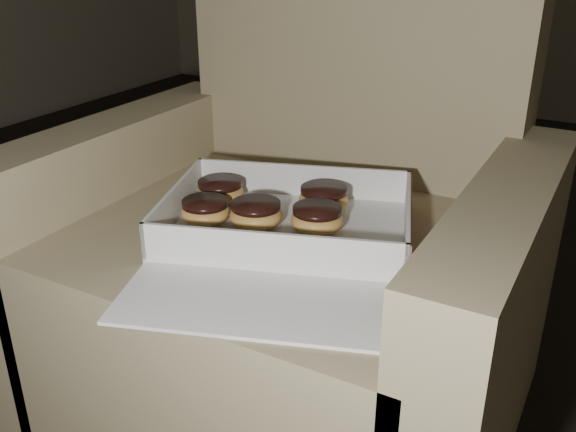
# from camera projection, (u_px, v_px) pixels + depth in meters

# --- Properties ---
(floor) EXTENTS (4.50, 4.50, 0.00)m
(floor) POSITION_uv_depth(u_px,v_px,m) (298.00, 394.00, 1.23)
(floor) COLOR black
(floor) RESTS_ON ground
(armchair) EXTENTS (0.81, 0.68, 0.85)m
(armchair) POSITION_uv_depth(u_px,v_px,m) (293.00, 269.00, 1.14)
(armchair) COLOR #867455
(armchair) RESTS_ON floor
(bakery_box) EXTENTS (0.49, 0.54, 0.06)m
(bakery_box) POSITION_uv_depth(u_px,v_px,m) (285.00, 236.00, 0.98)
(bakery_box) COLOR silver
(bakery_box) RESTS_ON armchair
(donut_a) EXTENTS (0.08, 0.08, 0.04)m
(donut_a) POSITION_uv_depth(u_px,v_px,m) (317.00, 218.00, 1.00)
(donut_a) COLOR gold
(donut_a) RESTS_ON bakery_box
(donut_b) EXTENTS (0.08, 0.08, 0.04)m
(donut_b) POSITION_uv_depth(u_px,v_px,m) (220.00, 191.00, 1.10)
(donut_b) COLOR gold
(donut_b) RESTS_ON bakery_box
(donut_c) EXTENTS (0.08, 0.08, 0.04)m
(donut_c) POSITION_uv_depth(u_px,v_px,m) (205.00, 211.00, 1.02)
(donut_c) COLOR gold
(donut_c) RESTS_ON bakery_box
(donut_d) EXTENTS (0.08, 0.08, 0.04)m
(donut_d) POSITION_uv_depth(u_px,v_px,m) (324.00, 198.00, 1.07)
(donut_d) COLOR gold
(donut_d) RESTS_ON bakery_box
(donut_e) EXTENTS (0.08, 0.08, 0.04)m
(donut_e) POSITION_uv_depth(u_px,v_px,m) (256.00, 214.00, 1.01)
(donut_e) COLOR gold
(donut_e) RESTS_ON bakery_box
(crumb_a) EXTENTS (0.01, 0.01, 0.00)m
(crumb_a) POSITION_uv_depth(u_px,v_px,m) (298.00, 260.00, 0.91)
(crumb_a) COLOR black
(crumb_a) RESTS_ON bakery_box
(crumb_b) EXTENTS (0.01, 0.01, 0.00)m
(crumb_b) POSITION_uv_depth(u_px,v_px,m) (216.00, 234.00, 0.99)
(crumb_b) COLOR black
(crumb_b) RESTS_ON bakery_box
(crumb_c) EXTENTS (0.01, 0.01, 0.00)m
(crumb_c) POSITION_uv_depth(u_px,v_px,m) (274.00, 246.00, 0.95)
(crumb_c) COLOR black
(crumb_c) RESTS_ON bakery_box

